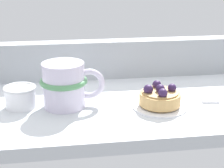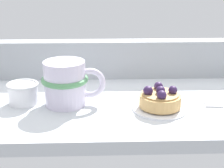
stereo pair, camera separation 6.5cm
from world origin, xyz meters
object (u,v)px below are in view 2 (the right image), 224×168
Objects in this scene: dessert_plate at (160,108)px; sugar_bowl at (23,93)px; raspberry_tart at (160,98)px; coffee_mug at (66,83)px.

dessert_plate is 1.67× the size of sugar_bowl.
raspberry_tart is at bearing 168.66° from dessert_plate.
sugar_bowl is at bearing 171.86° from raspberry_tart.
coffee_mug is (-18.13, 3.11, 4.24)cm from dessert_plate.
coffee_mug reaches higher than dessert_plate.
sugar_bowl reaches higher than dessert_plate.
coffee_mug is at bearing -4.84° from sugar_bowl.
raspberry_tart reaches higher than sugar_bowl.
coffee_mug is at bearing 170.27° from raspberry_tart.
raspberry_tart is 1.26× the size of sugar_bowl.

